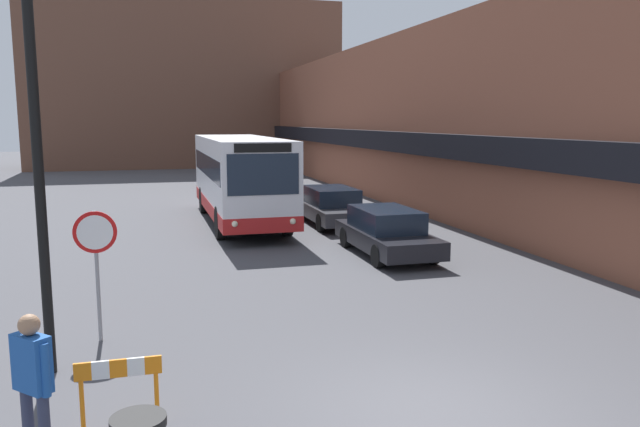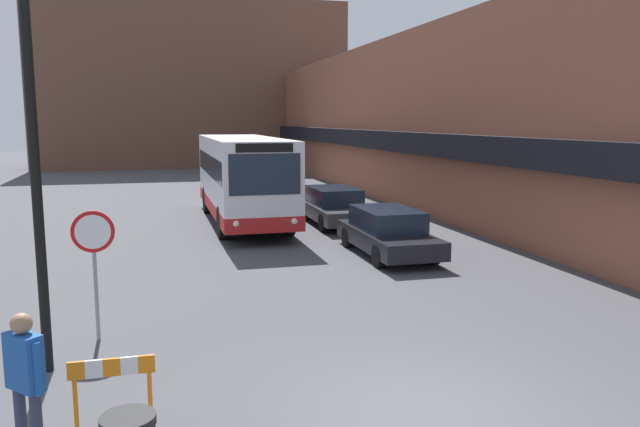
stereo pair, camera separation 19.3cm
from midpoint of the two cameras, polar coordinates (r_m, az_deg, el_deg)
The scene contains 10 objects.
ground_plane at distance 9.16m, azimuth 9.48°, elevation -17.62°, with size 160.00×160.00×0.00m, color #47474C.
building_row_right at distance 34.21m, azimuth 7.80°, elevation 8.38°, with size 5.50×60.00×7.95m.
building_backdrop_far at distance 56.85m, azimuth -12.21°, elevation 11.38°, with size 26.00×8.00×14.01m.
city_bus at distance 24.49m, azimuth -7.56°, elevation 3.33°, with size 2.61×10.26×3.35m.
parked_car_front at distance 18.77m, azimuth 5.80°, elevation -1.66°, with size 1.86×4.64×1.40m.
parked_car_middle at distance 24.13m, azimuth 0.84°, elevation 0.71°, with size 1.93×4.75×1.43m.
stop_sign at distance 11.95m, azimuth -20.25°, elevation -2.93°, with size 0.76×0.08×2.41m.
street_lamp at distance 10.50m, azimuth -23.86°, elevation 10.34°, with size 1.46×0.36×7.36m.
pedestrian at distance 8.23m, azimuth -25.42°, elevation -13.16°, with size 0.50×0.51×1.82m.
construction_barricade at distance 8.85m, azimuth -18.52°, elevation -14.19°, with size 1.10×0.06×0.94m.
Camera 1 is at (-3.66, -7.40, 4.02)m, focal length 35.00 mm.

